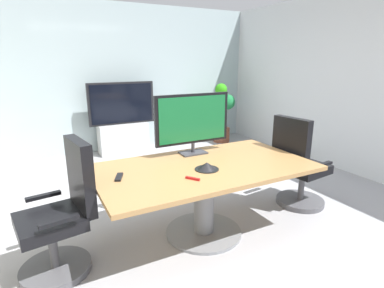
{
  "coord_description": "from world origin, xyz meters",
  "views": [
    {
      "loc": [
        -1.4,
        -2.57,
        1.7
      ],
      "look_at": [
        -0.01,
        0.07,
        0.88
      ],
      "focal_mm": 28.77,
      "sensor_mm": 36.0,
      "label": 1
    }
  ],
  "objects_px": {
    "wall_display_unit": "(123,129)",
    "potted_plant": "(223,109)",
    "tv_monitor": "(193,120)",
    "remote_control": "(119,177)",
    "office_chair_right": "(298,170)",
    "office_chair_left": "(63,219)",
    "conference_table": "(204,183)",
    "conference_phone": "(207,166)"
  },
  "relations": [
    {
      "from": "office_chair_right",
      "to": "remote_control",
      "type": "height_order",
      "value": "office_chair_right"
    },
    {
      "from": "tv_monitor",
      "to": "wall_display_unit",
      "type": "relative_size",
      "value": 0.64
    },
    {
      "from": "potted_plant",
      "to": "conference_phone",
      "type": "relative_size",
      "value": 5.63
    },
    {
      "from": "wall_display_unit",
      "to": "conference_phone",
      "type": "relative_size",
      "value": 5.95
    },
    {
      "from": "tv_monitor",
      "to": "office_chair_left",
      "type": "bearing_deg",
      "value": -166.57
    },
    {
      "from": "tv_monitor",
      "to": "wall_display_unit",
      "type": "xyz_separation_m",
      "value": [
        -0.01,
        2.75,
        -0.64
      ]
    },
    {
      "from": "office_chair_left",
      "to": "potted_plant",
      "type": "xyz_separation_m",
      "value": [
        3.43,
        2.86,
        0.26
      ]
    },
    {
      "from": "tv_monitor",
      "to": "conference_table",
      "type": "bearing_deg",
      "value": -102.1
    },
    {
      "from": "conference_table",
      "to": "conference_phone",
      "type": "distance_m",
      "value": 0.24
    },
    {
      "from": "conference_table",
      "to": "office_chair_right",
      "type": "relative_size",
      "value": 1.88
    },
    {
      "from": "wall_display_unit",
      "to": "office_chair_left",
      "type": "bearing_deg",
      "value": -113.76
    },
    {
      "from": "office_chair_left",
      "to": "office_chair_right",
      "type": "bearing_deg",
      "value": 80.21
    },
    {
      "from": "conference_table",
      "to": "remote_control",
      "type": "distance_m",
      "value": 0.83
    },
    {
      "from": "wall_display_unit",
      "to": "potted_plant",
      "type": "relative_size",
      "value": 1.06
    },
    {
      "from": "office_chair_right",
      "to": "office_chair_left",
      "type": "bearing_deg",
      "value": 82.34
    },
    {
      "from": "tv_monitor",
      "to": "conference_phone",
      "type": "distance_m",
      "value": 0.62
    },
    {
      "from": "office_chair_left",
      "to": "tv_monitor",
      "type": "distance_m",
      "value": 1.54
    },
    {
      "from": "office_chair_right",
      "to": "conference_phone",
      "type": "height_order",
      "value": "office_chair_right"
    },
    {
      "from": "office_chair_left",
      "to": "office_chair_right",
      "type": "distance_m",
      "value": 2.56
    },
    {
      "from": "potted_plant",
      "to": "remote_control",
      "type": "distance_m",
      "value": 4.12
    },
    {
      "from": "conference_table",
      "to": "tv_monitor",
      "type": "distance_m",
      "value": 0.67
    },
    {
      "from": "office_chair_left",
      "to": "conference_phone",
      "type": "relative_size",
      "value": 4.95
    },
    {
      "from": "office_chair_left",
      "to": "wall_display_unit",
      "type": "xyz_separation_m",
      "value": [
        1.35,
        3.08,
        -0.01
      ]
    },
    {
      "from": "office_chair_right",
      "to": "tv_monitor",
      "type": "xyz_separation_m",
      "value": [
        -1.19,
        0.38,
        0.63
      ]
    },
    {
      "from": "wall_display_unit",
      "to": "conference_phone",
      "type": "xyz_separation_m",
      "value": [
        -0.11,
        -3.26,
        0.31
      ]
    },
    {
      "from": "office_chair_right",
      "to": "potted_plant",
      "type": "distance_m",
      "value": 3.06
    },
    {
      "from": "conference_phone",
      "to": "office_chair_right",
      "type": "bearing_deg",
      "value": 5.56
    },
    {
      "from": "remote_control",
      "to": "conference_phone",
      "type": "bearing_deg",
      "value": 10.19
    },
    {
      "from": "tv_monitor",
      "to": "potted_plant",
      "type": "xyz_separation_m",
      "value": [
        2.06,
        2.54,
        -0.37
      ]
    },
    {
      "from": "wall_display_unit",
      "to": "potted_plant",
      "type": "xyz_separation_m",
      "value": [
        2.07,
        -0.21,
        0.27
      ]
    },
    {
      "from": "wall_display_unit",
      "to": "remote_control",
      "type": "height_order",
      "value": "wall_display_unit"
    },
    {
      "from": "conference_phone",
      "to": "conference_table",
      "type": "bearing_deg",
      "value": 71.61
    },
    {
      "from": "tv_monitor",
      "to": "potted_plant",
      "type": "height_order",
      "value": "tv_monitor"
    },
    {
      "from": "remote_control",
      "to": "potted_plant",
      "type": "bearing_deg",
      "value": 66.93
    },
    {
      "from": "remote_control",
      "to": "tv_monitor",
      "type": "bearing_deg",
      "value": 43.52
    },
    {
      "from": "tv_monitor",
      "to": "remote_control",
      "type": "distance_m",
      "value": 1.01
    },
    {
      "from": "wall_display_unit",
      "to": "tv_monitor",
      "type": "bearing_deg",
      "value": -89.8
    },
    {
      "from": "wall_display_unit",
      "to": "potted_plant",
      "type": "distance_m",
      "value": 2.1
    },
    {
      "from": "conference_phone",
      "to": "tv_monitor",
      "type": "bearing_deg",
      "value": 76.49
    },
    {
      "from": "office_chair_left",
      "to": "office_chair_right",
      "type": "relative_size",
      "value": 1.0
    },
    {
      "from": "office_chair_left",
      "to": "remote_control",
      "type": "bearing_deg",
      "value": 79.89
    },
    {
      "from": "tv_monitor",
      "to": "office_chair_right",
      "type": "bearing_deg",
      "value": -17.67
    }
  ]
}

